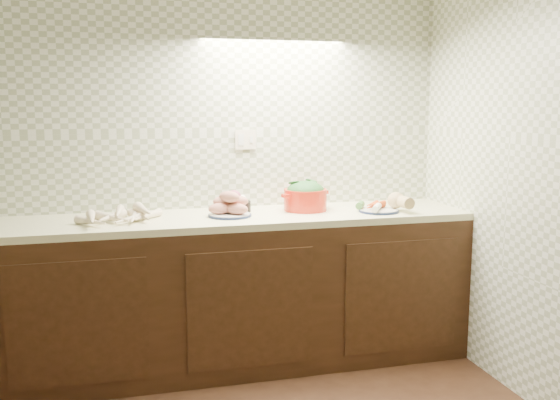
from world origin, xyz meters
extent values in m
cube|color=gray|center=(0.00, 1.78, 1.30)|extent=(3.60, 0.05, 2.60)
cube|color=beige|center=(0.55, 1.79, 1.32)|extent=(0.13, 0.01, 0.12)
cube|color=black|center=(0.00, 1.50, 0.43)|extent=(3.60, 0.60, 0.86)
cube|color=beige|center=(0.00, 1.50, 0.88)|extent=(3.60, 0.60, 0.04)
cone|color=beige|center=(-0.19, 1.36, 0.93)|extent=(0.07, 0.25, 0.06)
cone|color=beige|center=(-0.35, 1.52, 0.92)|extent=(0.14, 0.23, 0.05)
cone|color=beige|center=(-0.32, 1.54, 0.92)|extent=(0.05, 0.22, 0.05)
cone|color=beige|center=(-0.35, 1.55, 0.93)|extent=(0.22, 0.22, 0.06)
cone|color=beige|center=(-0.12, 1.49, 0.92)|extent=(0.19, 0.22, 0.05)
cone|color=beige|center=(-0.09, 1.34, 0.92)|extent=(0.09, 0.22, 0.05)
cone|color=beige|center=(-0.27, 1.42, 0.92)|extent=(0.07, 0.27, 0.05)
cone|color=beige|center=(-0.32, 1.54, 0.95)|extent=(0.08, 0.24, 0.05)
cone|color=beige|center=(-0.37, 1.55, 0.94)|extent=(0.15, 0.26, 0.05)
cone|color=beige|center=(-0.13, 1.46, 0.95)|extent=(0.20, 0.25, 0.05)
cylinder|color=#121D40|center=(0.39, 1.48, 0.91)|extent=(0.25, 0.25, 0.01)
cylinder|color=silver|center=(0.39, 1.48, 0.91)|extent=(0.24, 0.24, 0.02)
ellipsoid|color=#C57168|center=(0.33, 1.47, 0.95)|extent=(0.15, 0.11, 0.06)
ellipsoid|color=#C57168|center=(0.42, 1.44, 0.95)|extent=(0.15, 0.11, 0.06)
ellipsoid|color=#C57168|center=(0.40, 1.52, 0.95)|extent=(0.15, 0.11, 0.06)
ellipsoid|color=#C57168|center=(0.36, 1.51, 0.98)|extent=(0.15, 0.11, 0.06)
ellipsoid|color=#C57168|center=(0.43, 1.50, 0.98)|extent=(0.15, 0.11, 0.06)
ellipsoid|color=#C57168|center=(0.39, 1.47, 1.02)|extent=(0.15, 0.11, 0.06)
cylinder|color=black|center=(0.46, 1.62, 0.93)|extent=(0.17, 0.17, 0.06)
sphere|color=maroon|center=(0.44, 1.62, 0.99)|extent=(0.09, 0.09, 0.09)
sphere|color=white|center=(0.49, 1.63, 0.97)|extent=(0.05, 0.05, 0.05)
cylinder|color=red|center=(0.87, 1.56, 0.96)|extent=(0.34, 0.34, 0.13)
cube|color=red|center=(0.73, 1.50, 1.00)|extent=(0.05, 0.06, 0.02)
cube|color=red|center=(1.00, 1.61, 1.00)|extent=(0.05, 0.06, 0.02)
ellipsoid|color=#29682E|center=(0.87, 1.56, 1.02)|extent=(0.23, 0.23, 0.13)
cylinder|color=#121D40|center=(1.28, 1.39, 0.91)|extent=(0.24, 0.24, 0.01)
cylinder|color=silver|center=(1.28, 1.39, 0.91)|extent=(0.23, 0.23, 0.02)
cone|color=#DA4419|center=(1.27, 1.41, 0.93)|extent=(0.10, 0.13, 0.03)
cone|color=#DA4419|center=(1.27, 1.41, 0.93)|extent=(0.12, 0.12, 0.03)
cone|color=#DA4419|center=(1.24, 1.43, 0.93)|extent=(0.11, 0.13, 0.03)
cone|color=#DA4419|center=(1.25, 1.40, 0.95)|extent=(0.13, 0.10, 0.03)
cone|color=#DA4419|center=(1.27, 1.40, 0.95)|extent=(0.12, 0.12, 0.03)
cylinder|color=white|center=(1.25, 1.35, 0.93)|extent=(0.11, 0.15, 0.04)
cylinder|color=#316D2D|center=(1.18, 1.46, 0.93)|extent=(0.09, 0.10, 0.04)
camera|label=1|loc=(-0.23, -2.01, 1.55)|focal=40.00mm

